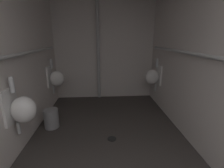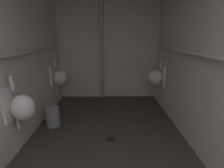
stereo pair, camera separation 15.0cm
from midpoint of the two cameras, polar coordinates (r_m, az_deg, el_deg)
The scene contains 11 objects.
floor at distance 2.44m, azimuth -0.08°, elevation -23.83°, with size 2.57×4.51×0.08m, color #383330.
wall_right at distance 2.27m, azimuth 33.73°, elevation 6.84°, with size 0.06×4.51×2.53m, color silver.
wall_back at distance 4.10m, azimuth -0.31°, elevation 12.51°, with size 2.57×0.06×2.53m, color silver.
urinal_left_mid at distance 2.33m, azimuth -27.90°, elevation -7.16°, with size 0.32×0.30×0.76m.
urinal_left_far at distance 3.73m, azimuth -17.11°, elevation 2.29°, with size 0.32×0.30×0.76m.
urinal_right_mid at distance 3.73m, azimuth 16.54°, elevation 2.37°, with size 0.32×0.30×0.76m.
supply_pipe_left at distance 2.20m, azimuth -32.41°, elevation 8.16°, with size 0.06×3.67×0.06m.
supply_pipe_right at distance 2.21m, azimuth 32.16°, elevation 8.21°, with size 0.06×3.69×0.06m.
standpipe_back_wall at distance 3.99m, azimuth -2.60°, elevation 12.39°, with size 0.07×0.07×2.48m, color #B2B2B2.
floor_drain at distance 2.65m, azimuth 1.20°, elevation -18.85°, with size 0.14×0.14×0.01m, color black.
waste_bin at distance 3.08m, azimuth -19.02°, elevation -10.93°, with size 0.25×0.25×0.34m, color gray.
Camera 2 is at (0.06, 0.33, 1.53)m, focal length 25.72 mm.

